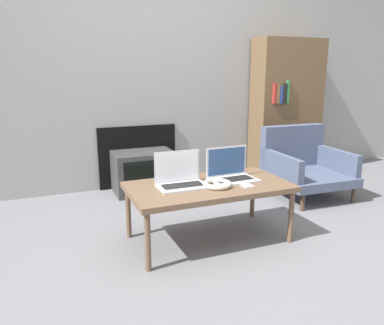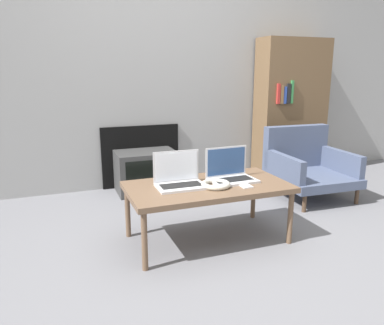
{
  "view_description": "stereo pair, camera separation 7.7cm",
  "coord_description": "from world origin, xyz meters",
  "views": [
    {
      "loc": [
        -1.03,
        -1.89,
        1.16
      ],
      "look_at": [
        0.0,
        0.61,
        0.49
      ],
      "focal_mm": 35.0,
      "sensor_mm": 36.0,
      "label": 1
    },
    {
      "loc": [
        -0.96,
        -1.92,
        1.16
      ],
      "look_at": [
        0.0,
        0.61,
        0.49
      ],
      "focal_mm": 35.0,
      "sensor_mm": 36.0,
      "label": 2
    }
  ],
  "objects": [
    {
      "name": "phone",
      "position": [
        0.22,
        0.2,
        0.41
      ],
      "size": [
        0.07,
        0.14,
        0.01
      ],
      "color": "silver",
      "rests_on": "table"
    },
    {
      "name": "armchair",
      "position": [
        1.25,
        0.89,
        0.3
      ],
      "size": [
        0.69,
        0.69,
        0.64
      ],
      "rotation": [
        0.0,
        0.0,
        -0.04
      ],
      "color": "#47516B",
      "rests_on": "ground_plane"
    },
    {
      "name": "table",
      "position": [
        0.0,
        0.31,
        0.37
      ],
      "size": [
        1.09,
        0.58,
        0.4
      ],
      "color": "brown",
      "rests_on": "ground_plane"
    },
    {
      "name": "tv",
      "position": [
        -0.13,
        1.53,
        0.2
      ],
      "size": [
        0.57,
        0.39,
        0.4
      ],
      "color": "#383838",
      "rests_on": "ground_plane"
    },
    {
      "name": "laptop_left",
      "position": [
        -0.19,
        0.35,
        0.46
      ],
      "size": [
        0.32,
        0.22,
        0.23
      ],
      "rotation": [
        0.0,
        0.0,
        -0.02
      ],
      "color": "silver",
      "rests_on": "table"
    },
    {
      "name": "headphones",
      "position": [
        0.03,
        0.24,
        0.42
      ],
      "size": [
        0.2,
        0.2,
        0.04
      ],
      "color": "beige",
      "rests_on": "table"
    },
    {
      "name": "wall_back",
      "position": [
        -0.0,
        1.77,
        1.29
      ],
      "size": [
        7.0,
        0.08,
        2.6
      ],
      "color": "#999999",
      "rests_on": "ground_plane"
    },
    {
      "name": "laptop_right",
      "position": [
        0.19,
        0.35,
        0.46
      ],
      "size": [
        0.33,
        0.23,
        0.23
      ],
      "rotation": [
        0.0,
        0.0,
        0.04
      ],
      "color": "silver",
      "rests_on": "table"
    },
    {
      "name": "bookshelf",
      "position": [
        1.53,
        1.57,
        0.75
      ],
      "size": [
        0.78,
        0.32,
        1.49
      ],
      "color": "brown",
      "rests_on": "ground_plane"
    },
    {
      "name": "ground_plane",
      "position": [
        0.0,
        0.0,
        0.0
      ],
      "size": [
        14.0,
        14.0,
        0.0
      ],
      "primitive_type": "plane",
      "color": "slate"
    }
  ]
}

